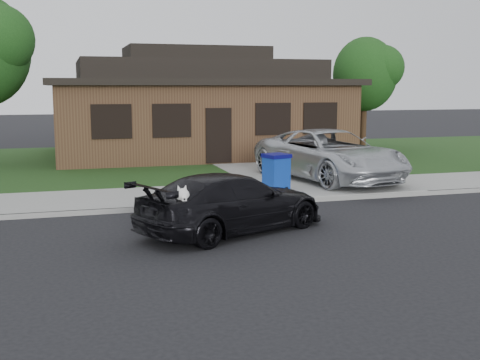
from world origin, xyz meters
name	(u,v)px	position (x,y,z in m)	size (l,w,h in m)	color
ground	(160,248)	(0.00, 0.00, 0.00)	(120.00, 120.00, 0.00)	black
sidewalk	(131,199)	(0.00, 5.00, 0.06)	(60.00, 3.00, 0.12)	gray
curb	(138,209)	(0.00, 3.50, 0.06)	(60.00, 0.12, 0.12)	gray
lawn	(109,163)	(0.00, 13.00, 0.07)	(60.00, 13.00, 0.13)	#193814
driveway	(276,167)	(6.00, 10.00, 0.07)	(4.50, 13.00, 0.14)	gray
sedan	(232,203)	(1.68, 0.84, 0.64)	(4.71, 3.41, 1.27)	black
minivan	(330,155)	(6.40, 6.16, 0.94)	(2.64, 5.73, 1.59)	silver
recycling_bin	(276,172)	(4.09, 4.74, 0.66)	(0.80, 0.80, 1.07)	#0E359D
house	(196,108)	(4.00, 15.00, 2.13)	(12.60, 8.60, 4.65)	#422B1C
tree_1	(369,73)	(12.14, 14.40, 3.71)	(3.15, 3.00, 5.25)	#332114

